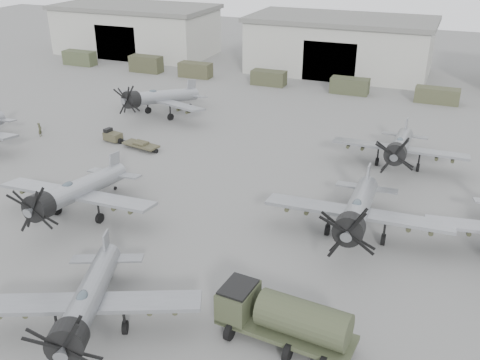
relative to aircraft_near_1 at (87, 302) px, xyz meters
The scene contains 17 objects.
ground 5.74m from the aircraft_near_1, 99.09° to the left, with size 220.00×220.00×0.00m, color #535351.
hangar_left 77.58m from the aircraft_near_1, 120.04° to the left, with size 29.00×14.80×8.70m.
hangar_center 67.17m from the aircraft_near_1, 90.71° to the left, with size 29.00×14.80×8.70m.
support_truck_0 69.87m from the aircraft_near_1, 127.83° to the left, with size 5.63×2.20×2.37m, color #3D442C.
support_truck_1 62.68m from the aircraft_near_1, 118.30° to the left, with size 5.32×2.20×2.61m, color #373825.
support_truck_2 58.97m from the aircraft_near_1, 110.64° to the left, with size 5.15×2.20×2.28m, color #3C3C27.
support_truck_3 55.86m from the aircraft_near_1, 98.85° to the left, with size 5.11×2.20×2.14m, color #393B27.
support_truck_4 55.30m from the aircraft_near_1, 86.34° to the left, with size 5.33×2.20×2.22m, color #383C27.
support_truck_5 57.28m from the aircraft_near_1, 74.49° to the left, with size 5.73×2.20×2.03m, color #3D3F29.
aircraft_near_1 is the anchor object (origin of this frame).
aircraft_mid_1 14.33m from the aircraft_near_1, 130.66° to the left, with size 13.33×12.00×5.34m.
aircraft_mid_2 20.11m from the aircraft_near_1, 53.26° to the left, with size 13.86×12.47×5.55m.
aircraft_far_0 39.43m from the aircraft_near_1, 114.47° to the left, with size 13.46×12.12×5.38m.
aircraft_far_1 33.61m from the aircraft_near_1, 66.78° to the left, with size 12.81×11.52×5.16m.
fuel_tanker 11.09m from the aircraft_near_1, 19.73° to the left, with size 8.02×3.26×3.02m.
tug_trailer 30.40m from the aircraft_near_1, 119.89° to the left, with size 7.23×2.60×1.43m.
ground_crew 35.47m from the aircraft_near_1, 135.33° to the left, with size 0.58×0.38×1.58m, color #3A3B27.
Camera 1 is at (17.91, -24.26, 21.34)m, focal length 40.00 mm.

